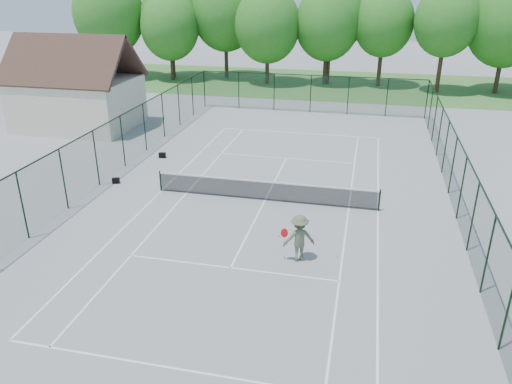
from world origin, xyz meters
TOP-DOWN VIEW (x-y plane):
  - ground at (0.00, 0.00)m, footprint 140.00×140.00m
  - grass_far at (0.00, 30.00)m, footprint 80.00×16.00m
  - court_lines at (0.00, 0.00)m, footprint 11.05×23.85m
  - tennis_net at (0.00, 0.00)m, footprint 11.08×0.08m
  - fence_enclosure at (0.00, 0.00)m, footprint 18.05×36.05m
  - utility_building at (-16.00, 10.00)m, footprint 8.60×6.27m
  - tree_line_far at (0.00, 30.00)m, footprint 39.40×6.40m
  - sports_bag_a at (-8.27, 0.44)m, footprint 0.42×0.31m
  - sports_bag_b at (-7.44, 4.85)m, footprint 0.44×0.31m
  - tennis_player at (2.43, -5.23)m, footprint 2.16×1.11m

SIDE VIEW (x-z plane):
  - ground at x=0.00m, z-range 0.00..0.00m
  - court_lines at x=0.00m, z-range 0.00..0.01m
  - grass_far at x=0.00m, z-range 0.00..0.01m
  - sports_bag_a at x=-8.27m, z-range 0.00..0.30m
  - sports_bag_b at x=-7.44m, z-range 0.00..0.31m
  - tennis_net at x=0.00m, z-range 0.03..1.13m
  - tennis_player at x=2.43m, z-range 0.00..1.93m
  - fence_enclosure at x=0.00m, z-range 0.05..3.07m
  - utility_building at x=-16.00m, z-range -0.20..6.44m
  - tree_line_far at x=0.00m, z-range 1.14..10.84m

